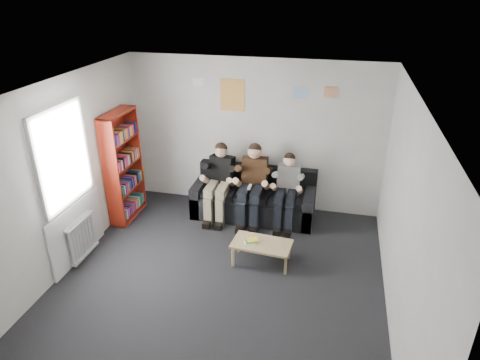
# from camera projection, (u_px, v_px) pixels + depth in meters

# --- Properties ---
(room_shell) EXTENTS (5.00, 5.00, 5.00)m
(room_shell) POSITION_uv_depth(u_px,v_px,m) (215.00, 200.00, 5.34)
(room_shell) COLOR black
(room_shell) RESTS_ON ground
(sofa) EXTENTS (2.12, 0.87, 0.82)m
(sofa) POSITION_uv_depth(u_px,v_px,m) (254.00, 199.00, 7.62)
(sofa) COLOR black
(sofa) RESTS_ON ground
(bookshelf) EXTENTS (0.29, 0.86, 1.92)m
(bookshelf) POSITION_uv_depth(u_px,v_px,m) (124.00, 166.00, 7.28)
(bookshelf) COLOR maroon
(bookshelf) RESTS_ON ground
(coffee_table) EXTENTS (0.86, 0.47, 0.34)m
(coffee_table) POSITION_uv_depth(u_px,v_px,m) (262.00, 245.00, 6.29)
(coffee_table) COLOR tan
(coffee_table) RESTS_ON ground
(game_cases) EXTENTS (0.20, 0.17, 0.04)m
(game_cases) POSITION_uv_depth(u_px,v_px,m) (251.00, 241.00, 6.28)
(game_cases) COLOR white
(game_cases) RESTS_ON coffee_table
(person_left) EXTENTS (0.41, 0.88, 1.32)m
(person_left) POSITION_uv_depth(u_px,v_px,m) (219.00, 182.00, 7.41)
(person_left) COLOR black
(person_left) RESTS_ON sofa
(person_middle) EXTENTS (0.43, 0.92, 1.36)m
(person_middle) POSITION_uv_depth(u_px,v_px,m) (252.00, 185.00, 7.28)
(person_middle) COLOR #462C17
(person_middle) RESTS_ON sofa
(person_right) EXTENTS (0.37, 0.80, 1.25)m
(person_right) POSITION_uv_depth(u_px,v_px,m) (287.00, 191.00, 7.18)
(person_right) COLOR silver
(person_right) RESTS_ON sofa
(radiator) EXTENTS (0.10, 0.64, 0.60)m
(radiator) POSITION_uv_depth(u_px,v_px,m) (82.00, 238.00, 6.39)
(radiator) COLOR silver
(radiator) RESTS_ON ground
(window) EXTENTS (0.05, 1.30, 2.36)m
(window) POSITION_uv_depth(u_px,v_px,m) (70.00, 197.00, 6.11)
(window) COLOR white
(window) RESTS_ON room_shell
(poster_large) EXTENTS (0.42, 0.01, 0.55)m
(poster_large) POSITION_uv_depth(u_px,v_px,m) (232.00, 95.00, 7.31)
(poster_large) COLOR #F1E555
(poster_large) RESTS_ON room_shell
(poster_blue) EXTENTS (0.25, 0.01, 0.20)m
(poster_blue) POSITION_uv_depth(u_px,v_px,m) (300.00, 93.00, 7.03)
(poster_blue) COLOR #4292E1
(poster_blue) RESTS_ON room_shell
(poster_pink) EXTENTS (0.22, 0.01, 0.18)m
(poster_pink) POSITION_uv_depth(u_px,v_px,m) (331.00, 92.00, 6.90)
(poster_pink) COLOR #D04190
(poster_pink) RESTS_ON room_shell
(poster_sign) EXTENTS (0.20, 0.01, 0.14)m
(poster_sign) POSITION_uv_depth(u_px,v_px,m) (198.00, 82.00, 7.35)
(poster_sign) COLOR white
(poster_sign) RESTS_ON room_shell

